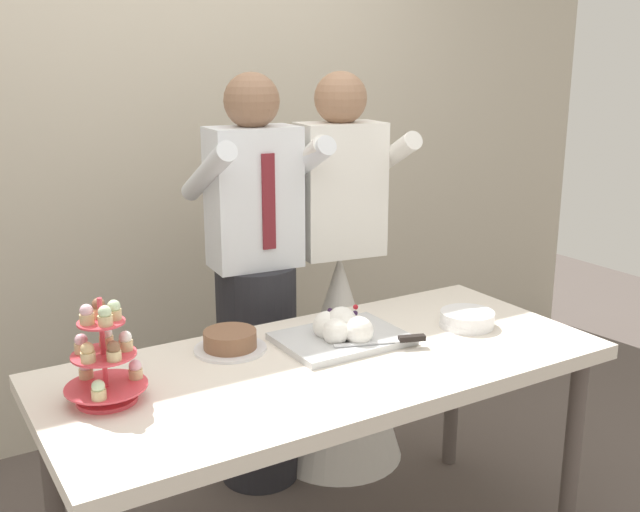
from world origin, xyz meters
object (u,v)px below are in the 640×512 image
object	(u,v)px
person_bride	(339,330)
person_groom	(256,307)
dessert_table	(329,380)
round_cake	(230,342)
cupcake_stand	(104,359)
main_cake_tray	(342,331)
plate_stack	(467,319)

from	to	relation	value
person_bride	person_groom	bearing A→B (deg)	177.12
dessert_table	person_groom	world-z (taller)	person_groom
round_cake	person_bride	world-z (taller)	person_bride
cupcake_stand	main_cake_tray	distance (m)	0.81
person_groom	person_bride	size ratio (longest dim) A/B	1.00
dessert_table	round_cake	distance (m)	0.35
person_groom	person_bride	xyz separation A→B (m)	(0.38, -0.02, -0.16)
cupcake_stand	main_cake_tray	bearing A→B (deg)	2.08
main_cake_tray	cupcake_stand	bearing A→B (deg)	-177.92
dessert_table	main_cake_tray	world-z (taller)	main_cake_tray
round_cake	cupcake_stand	bearing A→B (deg)	-160.04
person_bride	dessert_table	bearing A→B (deg)	-125.13
round_cake	person_groom	world-z (taller)	person_groom
cupcake_stand	person_groom	bearing A→B (deg)	37.64
round_cake	plate_stack	bearing A→B (deg)	-15.71
cupcake_stand	person_groom	xyz separation A→B (m)	(0.76, 0.58, -0.16)
person_bride	cupcake_stand	bearing A→B (deg)	-153.59
dessert_table	person_groom	size ratio (longest dim) A/B	1.08
main_cake_tray	person_bride	bearing A→B (deg)	58.23
round_cake	person_groom	distance (m)	0.52
person_bride	plate_stack	bearing A→B (deg)	-77.58
dessert_table	round_cake	world-z (taller)	round_cake
cupcake_stand	plate_stack	size ratio (longest dim) A/B	1.52
round_cake	person_groom	xyz separation A→B (m)	(0.30, 0.42, -0.06)
plate_stack	round_cake	bearing A→B (deg)	164.29
main_cake_tray	person_bride	distance (m)	0.67
person_bride	round_cake	bearing A→B (deg)	-149.67
round_cake	person_bride	size ratio (longest dim) A/B	0.14
person_groom	dessert_table	bearing A→B (deg)	-95.71
dessert_table	round_cake	xyz separation A→B (m)	(-0.24, 0.23, 0.10)
plate_stack	cupcake_stand	bearing A→B (deg)	176.99
person_groom	round_cake	bearing A→B (deg)	-125.97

